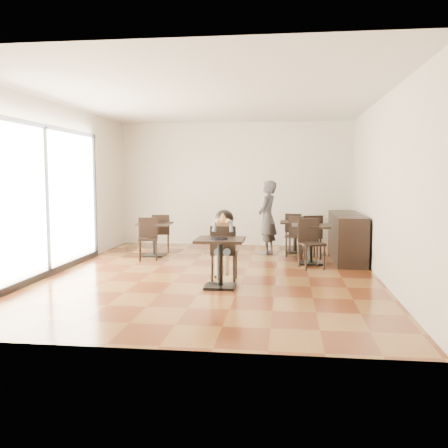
% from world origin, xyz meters
% --- Properties ---
extents(floor, '(6.00, 8.00, 0.01)m').
position_xyz_m(floor, '(0.00, 0.00, 0.00)').
color(floor, brown).
rests_on(floor, ground).
extents(ceiling, '(6.00, 8.00, 0.01)m').
position_xyz_m(ceiling, '(0.00, 0.00, 3.20)').
color(ceiling, silver).
rests_on(ceiling, floor).
extents(wall_back, '(6.00, 0.01, 3.20)m').
position_xyz_m(wall_back, '(0.00, 4.00, 1.60)').
color(wall_back, beige).
rests_on(wall_back, floor).
extents(wall_front, '(6.00, 0.01, 3.20)m').
position_xyz_m(wall_front, '(0.00, -4.00, 1.60)').
color(wall_front, beige).
rests_on(wall_front, floor).
extents(wall_left, '(0.01, 8.00, 3.20)m').
position_xyz_m(wall_left, '(-3.00, 0.00, 1.60)').
color(wall_left, beige).
rests_on(wall_left, floor).
extents(wall_right, '(0.01, 8.00, 3.20)m').
position_xyz_m(wall_right, '(3.00, 0.00, 1.60)').
color(wall_right, beige).
rests_on(wall_right, floor).
extents(storefront_window, '(0.04, 4.50, 2.60)m').
position_xyz_m(storefront_window, '(-2.97, -0.50, 1.40)').
color(storefront_window, white).
rests_on(storefront_window, floor).
extents(child_table, '(0.77, 0.77, 0.81)m').
position_xyz_m(child_table, '(0.28, -1.04, 0.41)').
color(child_table, black).
rests_on(child_table, floor).
extents(child_chair, '(0.44, 0.44, 0.98)m').
position_xyz_m(child_chair, '(0.28, -0.49, 0.49)').
color(child_chair, black).
rests_on(child_chair, floor).
extents(child, '(0.44, 0.61, 1.23)m').
position_xyz_m(child, '(0.28, -0.49, 0.61)').
color(child, slate).
rests_on(child, child_chair).
extents(plate, '(0.27, 0.27, 0.02)m').
position_xyz_m(plate, '(0.28, -1.14, 0.82)').
color(plate, black).
rests_on(plate, child_table).
extents(pizza_slice, '(0.29, 0.22, 0.07)m').
position_xyz_m(pizza_slice, '(0.28, -0.68, 1.07)').
color(pizza_slice, tan).
rests_on(pizza_slice, child).
extents(adult_patron, '(0.55, 0.71, 1.71)m').
position_xyz_m(adult_patron, '(0.91, 2.56, 0.85)').
color(adult_patron, '#3E3E44').
rests_on(adult_patron, floor).
extents(cafe_table_mid, '(0.97, 0.97, 0.81)m').
position_xyz_m(cafe_table_mid, '(1.85, 1.37, 0.41)').
color(cafe_table_mid, black).
rests_on(cafe_table_mid, floor).
extents(cafe_table_left, '(0.87, 0.87, 0.76)m').
position_xyz_m(cafe_table_left, '(-1.62, 1.95, 0.38)').
color(cafe_table_left, black).
rests_on(cafe_table_left, floor).
extents(cafe_table_back, '(0.86, 0.86, 0.75)m').
position_xyz_m(cafe_table_back, '(1.56, 2.86, 0.37)').
color(cafe_table_back, black).
rests_on(cafe_table_back, floor).
extents(chair_mid_a, '(0.56, 0.56, 0.98)m').
position_xyz_m(chair_mid_a, '(1.85, 1.92, 0.49)').
color(chair_mid_a, black).
rests_on(chair_mid_a, floor).
extents(chair_mid_b, '(0.56, 0.56, 0.98)m').
position_xyz_m(chair_mid_b, '(1.85, 0.82, 0.49)').
color(chair_mid_b, black).
rests_on(chair_mid_b, floor).
extents(chair_left_a, '(0.50, 0.50, 0.91)m').
position_xyz_m(chair_left_a, '(-1.62, 2.50, 0.46)').
color(chair_left_a, black).
rests_on(chair_left_a, floor).
extents(chair_left_b, '(0.50, 0.50, 0.91)m').
position_xyz_m(chair_left_b, '(-1.62, 1.40, 0.46)').
color(chair_left_b, black).
rests_on(chair_left_b, floor).
extents(chair_back_a, '(0.49, 0.49, 0.90)m').
position_xyz_m(chair_back_a, '(1.56, 3.41, 0.45)').
color(chair_back_a, black).
rests_on(chair_back_a, floor).
extents(chair_back_b, '(0.49, 0.49, 0.90)m').
position_xyz_m(chair_back_b, '(1.56, 2.31, 0.45)').
color(chair_back_b, black).
rests_on(chair_back_b, floor).
extents(service_counter, '(0.60, 2.40, 1.00)m').
position_xyz_m(service_counter, '(2.65, 2.00, 0.50)').
color(service_counter, black).
rests_on(service_counter, floor).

